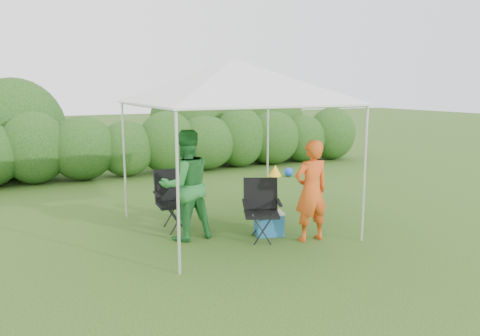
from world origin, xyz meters
name	(u,v)px	position (x,y,z in m)	size (l,w,h in m)	color
ground	(248,236)	(0.00, 0.00, 0.00)	(70.00, 70.00, 0.00)	#385C1D
hedge	(148,145)	(0.03, 6.00, 0.83)	(13.99, 1.53, 1.80)	#2A541B
canopy	(234,82)	(0.00, 0.50, 2.46)	(3.10, 3.10, 2.83)	silver
chair_right	(261,205)	(0.14, -0.19, 0.54)	(0.72, 0.70, 0.95)	black
chair_left	(173,196)	(-0.94, 0.93, 0.57)	(0.66, 0.60, 1.00)	black
man	(311,191)	(0.78, -0.62, 0.79)	(0.58, 0.38, 1.59)	#E25119
woman	(186,185)	(-0.93, 0.31, 0.87)	(0.84, 0.66, 1.74)	#277A33
cooler	(269,223)	(0.34, -0.10, 0.19)	(0.52, 0.43, 0.38)	#2367A3
bottle	(274,205)	(0.40, -0.14, 0.50)	(0.06, 0.06, 0.23)	#592D0C
lawn_toy	(279,171)	(3.10, 4.18, 0.14)	(0.60, 0.50, 0.30)	yellow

